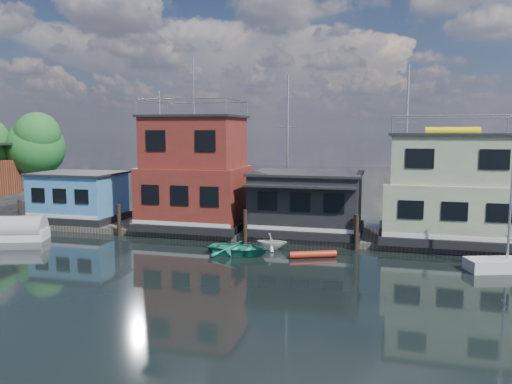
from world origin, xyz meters
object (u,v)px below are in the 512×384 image
(houseboat_dark, at_px, (306,202))
(day_sailer, at_px, (507,263))
(dinghy_white, at_px, (271,241))
(tarp_runabout, at_px, (13,231))
(houseboat_green, at_px, (450,190))
(houseboat_blue, at_px, (79,197))
(dinghy_teal, at_px, (239,249))
(houseboat_red, at_px, (195,175))
(red_kayak, at_px, (313,254))

(houseboat_dark, relative_size, day_sailer, 1.14)
(houseboat_dark, xyz_separation_m, dinghy_white, (-1.51, -3.89, -1.91))
(tarp_runabout, distance_m, dinghy_white, 17.22)
(houseboat_green, bearing_deg, houseboat_blue, -180.00)
(tarp_runabout, relative_size, dinghy_teal, 1.27)
(houseboat_red, bearing_deg, dinghy_white, -31.08)
(houseboat_red, bearing_deg, houseboat_green, 0.00)
(red_kayak, bearing_deg, day_sailer, -23.35)
(houseboat_blue, xyz_separation_m, houseboat_dark, (17.50, -0.02, 0.21))
(houseboat_dark, relative_size, red_kayak, 2.72)
(dinghy_white, bearing_deg, red_kayak, -122.26)
(houseboat_blue, relative_size, houseboat_green, 0.76)
(houseboat_dark, height_order, dinghy_white, houseboat_dark)
(houseboat_blue, relative_size, day_sailer, 0.98)
(houseboat_green, distance_m, tarp_runabout, 28.37)
(houseboat_red, relative_size, dinghy_white, 6.14)
(day_sailer, bearing_deg, houseboat_blue, 151.07)
(houseboat_red, distance_m, houseboat_dark, 8.18)
(dinghy_white, distance_m, red_kayak, 3.07)
(dinghy_white, bearing_deg, houseboat_red, 53.06)
(houseboat_dark, xyz_separation_m, dinghy_teal, (-3.06, -5.68, -2.04))
(tarp_runabout, bearing_deg, day_sailer, -17.65)
(tarp_runabout, bearing_deg, houseboat_red, 10.05)
(houseboat_dark, xyz_separation_m, red_kayak, (1.23, -5.25, -2.22))
(houseboat_red, distance_m, dinghy_teal, 8.42)
(tarp_runabout, xyz_separation_m, dinghy_white, (17.12, 1.84, -0.13))
(dinghy_teal, distance_m, day_sailer, 14.39)
(tarp_runabout, bearing_deg, dinghy_white, -12.26)
(dinghy_white, bearing_deg, day_sailer, -102.32)
(houseboat_dark, bearing_deg, tarp_runabout, -162.88)
(houseboat_blue, xyz_separation_m, red_kayak, (18.73, -5.27, -2.01))
(houseboat_dark, bearing_deg, houseboat_red, 179.86)
(houseboat_blue, height_order, houseboat_dark, houseboat_dark)
(tarp_runabout, distance_m, day_sailer, 29.96)
(houseboat_blue, xyz_separation_m, dinghy_teal, (14.44, -5.70, -1.83))
(houseboat_blue, height_order, tarp_runabout, houseboat_blue)
(houseboat_red, height_order, red_kayak, houseboat_red)
(dinghy_white, bearing_deg, houseboat_green, -75.43)
(tarp_runabout, bearing_deg, houseboat_blue, 60.54)
(houseboat_green, height_order, dinghy_teal, houseboat_green)
(houseboat_green, distance_m, day_sailer, 6.65)
(houseboat_green, xyz_separation_m, dinghy_white, (-10.51, -3.91, -3.04))
(houseboat_red, height_order, day_sailer, houseboat_red)
(tarp_runabout, bearing_deg, dinghy_teal, -18.21)
(houseboat_dark, distance_m, red_kayak, 5.83)
(houseboat_blue, xyz_separation_m, day_sailer, (28.83, -5.37, -1.81))
(red_kayak, bearing_deg, houseboat_red, 127.45)
(houseboat_red, height_order, dinghy_white, houseboat_red)
(houseboat_red, height_order, houseboat_dark, houseboat_red)
(houseboat_red, relative_size, houseboat_green, 1.41)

